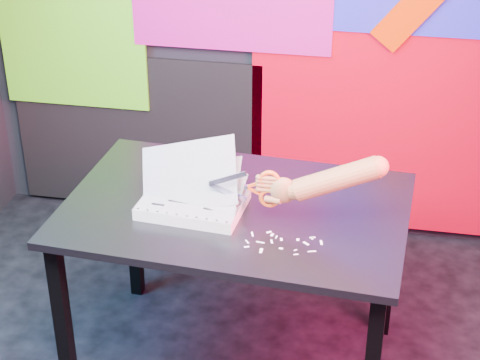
# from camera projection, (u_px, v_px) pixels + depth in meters

# --- Properties ---
(room) EXTENTS (3.01, 3.01, 2.71)m
(room) POSITION_uv_depth(u_px,v_px,m) (217.00, 91.00, 2.32)
(room) COLOR black
(room) RESTS_ON ground
(backdrop) EXTENTS (2.88, 0.05, 2.08)m
(backdrop) POSITION_uv_depth(u_px,v_px,m) (297.00, 52.00, 3.76)
(backdrop) COLOR #C10018
(backdrop) RESTS_ON ground
(work_table) EXTENTS (1.30, 0.91, 0.75)m
(work_table) POSITION_uv_depth(u_px,v_px,m) (236.00, 226.00, 2.97)
(work_table) COLOR black
(work_table) RESTS_ON ground
(printout_stack) EXTENTS (0.41, 0.30, 0.28)m
(printout_stack) POSITION_uv_depth(u_px,v_px,m) (193.00, 202.00, 2.89)
(printout_stack) COLOR silver
(printout_stack) RESTS_ON work_table
(scissors) EXTENTS (0.25, 0.02, 0.15)m
(scissors) POSITION_uv_depth(u_px,v_px,m) (264.00, 189.00, 2.78)
(scissors) COLOR silver
(scissors) RESTS_ON printout_stack
(hand_forearm) EXTENTS (0.44, 0.08, 0.21)m
(hand_forearm) POSITION_uv_depth(u_px,v_px,m) (328.00, 181.00, 2.72)
(hand_forearm) COLOR #AE713B
(hand_forearm) RESTS_ON work_table
(paper_clippings) EXTENTS (0.26, 0.14, 0.00)m
(paper_clippings) POSITION_uv_depth(u_px,v_px,m) (282.00, 242.00, 2.71)
(paper_clippings) COLOR white
(paper_clippings) RESTS_ON work_table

